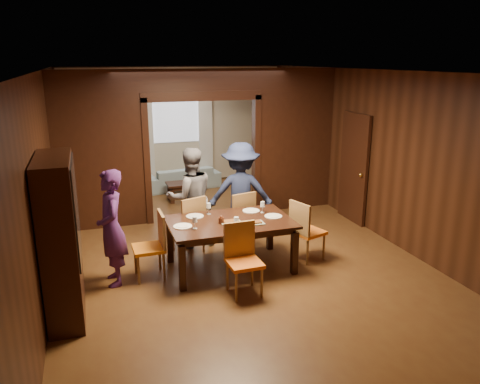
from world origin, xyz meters
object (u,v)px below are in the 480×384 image
object	(u,v)px
person_grey	(191,198)
chair_far_r	(238,218)
person_purple	(112,228)
chair_left	(149,246)
chair_right	(308,230)
chair_far_l	(188,224)
person_navy	(241,193)
sofa	(182,178)
coffee_table	(185,191)
chair_near	(244,261)
hutch	(60,239)
dining_table	(230,244)

from	to	relation	value
person_grey	chair_far_r	size ratio (longest dim) A/B	1.74
person_purple	chair_left	bearing A→B (deg)	88.23
chair_right	chair_far_r	bearing A→B (deg)	26.31
person_grey	chair_far_l	bearing A→B (deg)	64.08
person_navy	chair_left	distance (m)	1.99
sofa	coffee_table	world-z (taller)	sofa
person_grey	chair_near	bearing A→B (deg)	96.24
sofa	coffee_table	bearing A→B (deg)	73.57
hutch	chair_far_l	bearing A→B (deg)	38.05
coffee_table	chair_near	distance (m)	4.57
chair_far_l	hutch	distance (m)	2.40
dining_table	person_purple	bearing A→B (deg)	178.42
person_purple	chair_near	xyz separation A→B (m)	(1.64, -0.89, -0.34)
chair_right	person_purple	bearing A→B (deg)	69.45
chair_left	chair_far_r	distance (m)	1.77
person_purple	person_grey	bearing A→B (deg)	123.98
person_navy	coffee_table	xyz separation A→B (m)	(-0.43, 2.71, -0.67)
hutch	person_navy	bearing A→B (deg)	30.22
dining_table	chair_far_r	bearing A→B (deg)	64.90
chair_near	sofa	bearing A→B (deg)	85.51
chair_far_l	hutch	world-z (taller)	hutch
sofa	hutch	bearing A→B (deg)	56.35
chair_near	chair_far_r	bearing A→B (deg)	73.21
chair_left	chair_right	size ratio (longest dim) A/B	1.00
person_purple	hutch	world-z (taller)	hutch
chair_left	hutch	distance (m)	1.41
hutch	dining_table	bearing A→B (deg)	15.30
dining_table	chair_left	xyz separation A→B (m)	(-1.21, 0.06, 0.10)
person_purple	chair_far_r	xyz separation A→B (m)	(2.09, 0.78, -0.34)
dining_table	chair_left	distance (m)	1.22
person_grey	coffee_table	xyz separation A→B (m)	(0.43, 2.64, -0.65)
chair_right	hutch	bearing A→B (deg)	80.62
chair_right	chair_far_r	world-z (taller)	same
sofa	dining_table	world-z (taller)	dining_table
person_grey	person_navy	distance (m)	0.86
sofa	dining_table	bearing A→B (deg)	79.17
person_navy	dining_table	bearing A→B (deg)	80.56
person_purple	sofa	xyz separation A→B (m)	(1.91, 4.67, -0.56)
chair_near	person_purple	bearing A→B (deg)	149.76
sofa	chair_near	world-z (taller)	chair_near
person_grey	chair_right	distance (m)	2.02
person_grey	person_navy	size ratio (longest dim) A/B	0.97
person_navy	chair_right	distance (m)	1.37
sofa	chair_right	bearing A→B (deg)	94.18
chair_far_l	coffee_table	bearing A→B (deg)	-119.98
sofa	chair_far_r	size ratio (longest dim) A/B	1.87
chair_right	hutch	xyz separation A→B (m)	(-3.59, -0.58, 0.52)
person_purple	chair_far_r	world-z (taller)	person_purple
person_grey	hutch	bearing A→B (deg)	38.46
person_purple	chair_far_l	size ratio (longest dim) A/B	1.70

